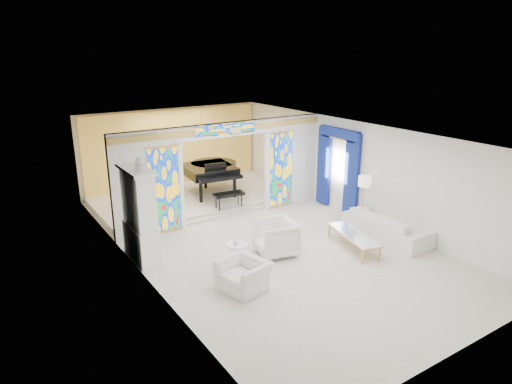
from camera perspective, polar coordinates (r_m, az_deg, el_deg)
floor at (r=12.82m, az=0.70°, el=-5.90°), size 12.00×12.00×0.00m
ceiling at (r=11.94m, az=0.75°, el=7.41°), size 7.00×12.00×0.02m
wall_back at (r=17.45m, az=-10.33°, el=5.38°), size 7.00×0.02×3.00m
wall_front at (r=8.37m, az=24.53°, el=-9.73°), size 7.00×0.02×3.00m
wall_left at (r=10.85m, az=-14.86°, el=-2.46°), size 0.02×12.00×3.00m
wall_right at (r=14.47m, az=12.35°, el=2.73°), size 0.02×12.00×3.00m
partition_wall at (r=13.90m, az=-3.85°, el=3.16°), size 7.00×0.22×3.00m
stained_glass_left at (r=13.07m, az=-11.37°, el=0.29°), size 0.90×0.04×2.40m
stained_glass_right at (r=14.96m, az=3.17°, el=2.82°), size 0.90×0.04×2.40m
stained_glass_transom at (r=13.56m, az=-3.73°, el=7.84°), size 2.00×0.04×0.34m
alcove_platform at (r=16.14m, az=-7.40°, el=-0.67°), size 6.80×3.80×0.18m
gold_curtain_back at (r=17.34m, az=-10.17°, el=5.32°), size 6.70×0.10×2.90m
chandelier at (r=15.54m, az=-6.93°, el=8.00°), size 0.48×0.48×0.30m
blue_drapes at (r=14.86m, az=10.19°, el=3.57°), size 0.14×1.85×2.65m
china_cabinet at (r=11.58m, az=-14.35°, el=-2.89°), size 0.56×1.46×2.72m
armchair_left at (r=10.20m, az=-1.62°, el=-10.35°), size 1.12×1.22×0.67m
armchair_right at (r=11.76m, az=2.51°, el=-5.75°), size 1.19×1.17×0.91m
sofa at (r=13.24m, az=15.99°, el=-4.12°), size 1.03×2.54×0.74m
side_table at (r=10.98m, az=-2.44°, el=-7.59°), size 0.56×0.56×0.67m
vase at (r=10.85m, az=-2.46°, el=-6.06°), size 0.17×0.17×0.17m
coffee_table at (r=12.36m, az=12.09°, el=-5.29°), size 1.03×1.98×0.42m
floor_lamp at (r=13.71m, az=13.41°, el=1.03°), size 0.47×0.47×1.54m
grand_piano at (r=16.15m, az=-5.54°, el=2.83°), size 2.15×3.16×1.24m
tv_console at (r=15.23m, az=-10.01°, el=0.05°), size 0.60×0.47×0.63m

